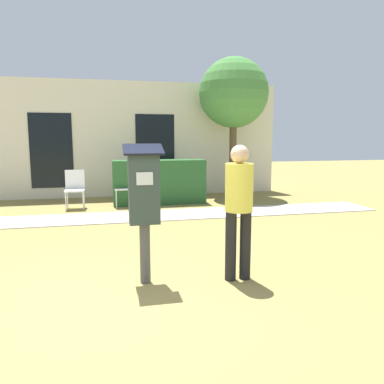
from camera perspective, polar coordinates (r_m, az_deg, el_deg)
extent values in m
plane|color=olive|center=(4.05, -12.50, -16.13)|extent=(40.00, 40.00, 0.00)
cube|color=beige|center=(7.95, -12.82, -3.85)|extent=(12.00, 1.10, 0.02)
cube|color=beige|center=(10.80, -13.18, 7.81)|extent=(10.00, 0.24, 3.20)
cube|color=black|center=(10.77, -20.63, 5.90)|extent=(1.10, 0.02, 2.00)
cube|color=black|center=(10.77, -5.61, 6.39)|extent=(1.10, 0.02, 2.00)
cylinder|color=#4C4C4C|center=(4.38, -7.17, -9.20)|extent=(0.12, 0.12, 0.70)
cube|color=#2D3D38|center=(4.21, -7.35, 0.58)|extent=(0.34, 0.22, 0.80)
cube|color=silver|center=(4.08, -7.22, 2.03)|extent=(0.18, 0.01, 0.14)
cube|color=black|center=(4.18, -7.46, 6.46)|extent=(0.44, 0.31, 0.12)
cylinder|color=black|center=(4.42, 5.92, -8.19)|extent=(0.13, 0.13, 0.82)
cylinder|color=black|center=(4.48, 8.12, -8.00)|extent=(0.13, 0.13, 0.82)
cylinder|color=#EADB4C|center=(4.30, 7.19, 0.68)|extent=(0.32, 0.32, 0.55)
sphere|color=#D8AD8C|center=(4.27, 7.29, 5.74)|extent=(0.21, 0.21, 0.21)
cylinder|color=white|center=(8.95, -18.68, -1.42)|extent=(0.03, 0.03, 0.42)
cylinder|color=white|center=(8.92, -16.25, -1.34)|extent=(0.03, 0.03, 0.42)
cylinder|color=white|center=(9.33, -18.45, -1.03)|extent=(0.03, 0.03, 0.42)
cylinder|color=white|center=(9.30, -16.12, -0.96)|extent=(0.03, 0.03, 0.42)
cube|color=white|center=(9.09, -17.44, 0.24)|extent=(0.44, 0.44, 0.04)
cube|color=white|center=(9.26, -17.41, 1.87)|extent=(0.44, 0.04, 0.44)
cylinder|color=white|center=(8.98, -11.46, -1.11)|extent=(0.03, 0.03, 0.42)
cylinder|color=white|center=(9.00, -9.04, -1.03)|extent=(0.03, 0.03, 0.42)
cylinder|color=white|center=(9.36, -11.53, -0.74)|extent=(0.03, 0.03, 0.42)
cylinder|color=white|center=(9.37, -9.20, -0.66)|extent=(0.03, 0.03, 0.42)
cube|color=white|center=(9.14, -10.35, 0.53)|extent=(0.44, 0.44, 0.04)
cube|color=white|center=(9.31, -10.44, 2.15)|extent=(0.44, 0.04, 0.44)
cube|color=#285628|center=(9.43, -5.00, 1.55)|extent=(2.29, 0.60, 1.10)
cylinder|color=brown|center=(10.59, 6.22, 5.27)|extent=(0.20, 0.20, 2.20)
sphere|color=#47843D|center=(10.64, 6.38, 14.80)|extent=(1.90, 1.90, 1.90)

